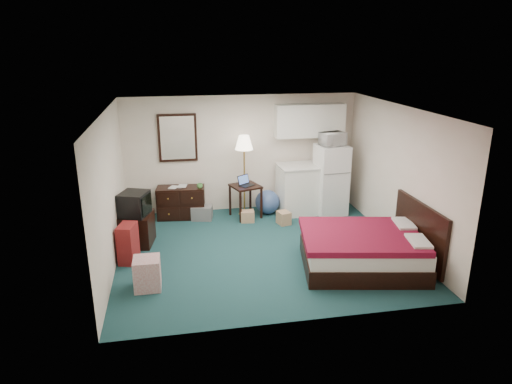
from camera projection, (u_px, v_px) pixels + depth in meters
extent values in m
cube|color=#15373A|center=(262.00, 250.00, 8.15)|extent=(5.00, 4.50, 0.01)
cube|color=beige|center=(262.00, 109.00, 7.38)|extent=(5.00, 4.50, 0.01)
cube|color=beige|center=(242.00, 153.00, 9.87)|extent=(5.00, 0.01, 2.50)
cube|color=beige|center=(298.00, 235.00, 5.66)|extent=(5.00, 0.01, 2.50)
cube|color=beige|center=(110.00, 191.00, 7.32)|extent=(0.01, 4.50, 2.50)
cube|color=beige|center=(398.00, 176.00, 8.20)|extent=(0.01, 4.50, 2.50)
sphere|color=#385387|center=(267.00, 202.00, 9.83)|extent=(0.57, 0.57, 0.52)
imported|color=white|center=(333.00, 137.00, 9.42)|extent=(0.56, 0.41, 0.34)
imported|color=tan|center=(170.00, 182.00, 9.42)|extent=(0.16, 0.08, 0.22)
imported|color=tan|center=(178.00, 181.00, 9.47)|extent=(0.18, 0.06, 0.24)
imported|color=#4E9844|center=(200.00, 185.00, 9.40)|extent=(0.13, 0.10, 0.12)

